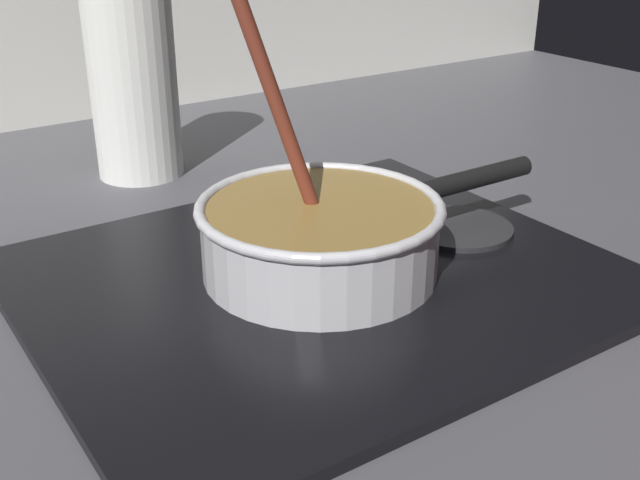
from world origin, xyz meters
The scene contains 6 objects.
ground centered at (0.00, 0.00, -0.02)m, with size 2.40×1.60×0.04m, color #4C4C51.
hob_plate centered at (0.10, 0.06, 0.01)m, with size 0.56×0.48×0.01m, color black.
burner_ring centered at (0.10, 0.06, 0.02)m, with size 0.17×0.17×0.01m, color #592D0C.
spare_burner centered at (0.28, 0.06, 0.01)m, with size 0.12×0.12×0.01m, color #262628.
cooking_pan centered at (0.10, 0.06, 0.05)m, with size 0.40×0.24×0.27m.
paper_towel_roll centered at (0.08, 0.47, 0.13)m, with size 0.11×0.11×0.25m, color white.
Camera 1 is at (-0.29, -0.51, 0.36)m, focal length 43.91 mm.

